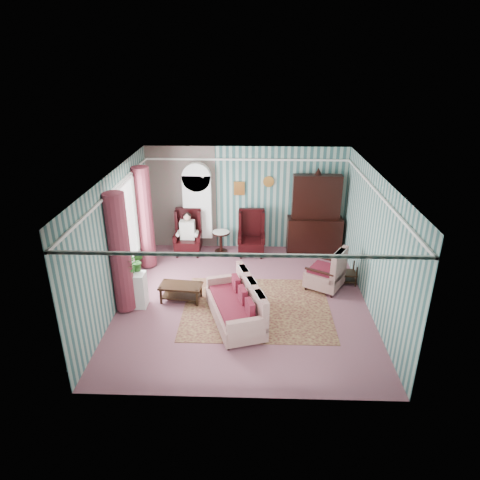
{
  "coord_description": "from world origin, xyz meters",
  "views": [
    {
      "loc": [
        0.2,
        -8.35,
        5.11
      ],
      "look_at": [
        -0.1,
        0.6,
        1.23
      ],
      "focal_mm": 32.0,
      "sensor_mm": 36.0,
      "label": 1
    }
  ],
  "objects_px": {
    "sofa": "(235,299)",
    "coffee_table": "(181,293)",
    "plant_stand": "(134,290)",
    "nest_table": "(346,273)",
    "floral_armchair": "(325,269)",
    "bookcase": "(198,211)",
    "wingback_left": "(188,233)",
    "seated_woman": "(188,234)",
    "dresser_hutch": "(316,212)",
    "wingback_right": "(251,234)",
    "round_side_table": "(221,242)"
  },
  "relations": [
    {
      "from": "sofa",
      "to": "coffee_table",
      "type": "relative_size",
      "value": 2.03
    },
    {
      "from": "sofa",
      "to": "plant_stand",
      "type": "bearing_deg",
      "value": 58.08
    },
    {
      "from": "coffee_table",
      "to": "nest_table",
      "type": "bearing_deg",
      "value": 13.7
    },
    {
      "from": "sofa",
      "to": "bookcase",
      "type": "bearing_deg",
      "value": 0.16
    },
    {
      "from": "wingback_right",
      "to": "plant_stand",
      "type": "xyz_separation_m",
      "value": [
        -2.55,
        -2.75,
        -0.22
      ]
    },
    {
      "from": "wingback_left",
      "to": "seated_woman",
      "type": "distance_m",
      "value": 0.04
    },
    {
      "from": "dresser_hutch",
      "to": "plant_stand",
      "type": "xyz_separation_m",
      "value": [
        -4.3,
        -3.02,
        -0.78
      ]
    },
    {
      "from": "plant_stand",
      "to": "nest_table",
      "type": "bearing_deg",
      "value": 13.84
    },
    {
      "from": "bookcase",
      "to": "nest_table",
      "type": "xyz_separation_m",
      "value": [
        3.82,
        -1.94,
        -0.85
      ]
    },
    {
      "from": "wingback_right",
      "to": "round_side_table",
      "type": "height_order",
      "value": "wingback_right"
    },
    {
      "from": "round_side_table",
      "to": "coffee_table",
      "type": "height_order",
      "value": "round_side_table"
    },
    {
      "from": "coffee_table",
      "to": "wingback_right",
      "type": "bearing_deg",
      "value": 58.04
    },
    {
      "from": "round_side_table",
      "to": "seated_woman",
      "type": "bearing_deg",
      "value": -170.54
    },
    {
      "from": "seated_woman",
      "to": "round_side_table",
      "type": "height_order",
      "value": "seated_woman"
    },
    {
      "from": "dresser_hutch",
      "to": "coffee_table",
      "type": "distance_m",
      "value": 4.42
    },
    {
      "from": "wingback_left",
      "to": "coffee_table",
      "type": "height_order",
      "value": "wingback_left"
    },
    {
      "from": "nest_table",
      "to": "sofa",
      "type": "height_order",
      "value": "sofa"
    },
    {
      "from": "wingback_right",
      "to": "wingback_left",
      "type": "bearing_deg",
      "value": 180.0
    },
    {
      "from": "dresser_hutch",
      "to": "wingback_left",
      "type": "distance_m",
      "value": 3.55
    },
    {
      "from": "wingback_left",
      "to": "plant_stand",
      "type": "xyz_separation_m",
      "value": [
        -0.8,
        -2.75,
        -0.22
      ]
    },
    {
      "from": "bookcase",
      "to": "plant_stand",
      "type": "distance_m",
      "value": 3.39
    },
    {
      "from": "nest_table",
      "to": "coffee_table",
      "type": "distance_m",
      "value": 3.99
    },
    {
      "from": "nest_table",
      "to": "plant_stand",
      "type": "distance_m",
      "value": 5.02
    },
    {
      "from": "coffee_table",
      "to": "floral_armchair",
      "type": "bearing_deg",
      "value": 11.66
    },
    {
      "from": "bookcase",
      "to": "wingback_right",
      "type": "height_order",
      "value": "bookcase"
    },
    {
      "from": "nest_table",
      "to": "plant_stand",
      "type": "relative_size",
      "value": 0.68
    },
    {
      "from": "bookcase",
      "to": "round_side_table",
      "type": "height_order",
      "value": "bookcase"
    },
    {
      "from": "wingback_right",
      "to": "nest_table",
      "type": "bearing_deg",
      "value": -33.75
    },
    {
      "from": "coffee_table",
      "to": "seated_woman",
      "type": "bearing_deg",
      "value": 94.43
    },
    {
      "from": "round_side_table",
      "to": "plant_stand",
      "type": "distance_m",
      "value": 3.36
    },
    {
      "from": "nest_table",
      "to": "floral_armchair",
      "type": "bearing_deg",
      "value": -155.28
    },
    {
      "from": "bookcase",
      "to": "coffee_table",
      "type": "bearing_deg",
      "value": -91.12
    },
    {
      "from": "plant_stand",
      "to": "coffee_table",
      "type": "distance_m",
      "value": 1.05
    },
    {
      "from": "dresser_hutch",
      "to": "plant_stand",
      "type": "height_order",
      "value": "dresser_hutch"
    },
    {
      "from": "plant_stand",
      "to": "floral_armchair",
      "type": "distance_m",
      "value": 4.4
    },
    {
      "from": "dresser_hutch",
      "to": "seated_woman",
      "type": "distance_m",
      "value": 3.56
    },
    {
      "from": "wingback_left",
      "to": "wingback_right",
      "type": "relative_size",
      "value": 1.0
    },
    {
      "from": "plant_stand",
      "to": "coffee_table",
      "type": "relative_size",
      "value": 0.86
    },
    {
      "from": "plant_stand",
      "to": "sofa",
      "type": "height_order",
      "value": "sofa"
    },
    {
      "from": "round_side_table",
      "to": "dresser_hutch",
      "type": "bearing_deg",
      "value": 2.64
    },
    {
      "from": "bookcase",
      "to": "floral_armchair",
      "type": "relative_size",
      "value": 2.22
    },
    {
      "from": "sofa",
      "to": "coffee_table",
      "type": "height_order",
      "value": "sofa"
    },
    {
      "from": "seated_woman",
      "to": "plant_stand",
      "type": "xyz_separation_m",
      "value": [
        -0.8,
        -2.75,
        -0.19
      ]
    },
    {
      "from": "wingback_left",
      "to": "seated_woman",
      "type": "relative_size",
      "value": 1.06
    },
    {
      "from": "nest_table",
      "to": "floral_armchair",
      "type": "relative_size",
      "value": 0.53
    },
    {
      "from": "dresser_hutch",
      "to": "seated_woman",
      "type": "height_order",
      "value": "dresser_hutch"
    },
    {
      "from": "wingback_left",
      "to": "seated_woman",
      "type": "xyz_separation_m",
      "value": [
        0.0,
        0.0,
        -0.04
      ]
    },
    {
      "from": "wingback_left",
      "to": "floral_armchair",
      "type": "bearing_deg",
      "value": -27.38
    },
    {
      "from": "round_side_table",
      "to": "nest_table",
      "type": "bearing_deg",
      "value": -28.2
    },
    {
      "from": "dresser_hutch",
      "to": "nest_table",
      "type": "distance_m",
      "value": 2.11
    }
  ]
}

